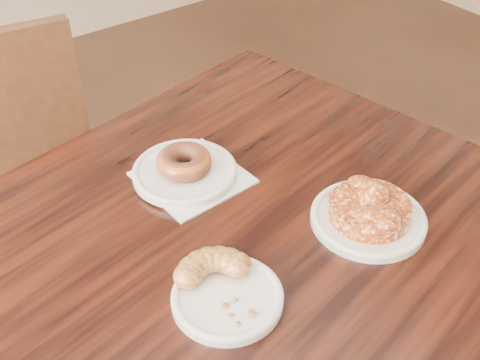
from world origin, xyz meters
TOP-DOWN VIEW (x-y plane):
  - napkin at (-0.03, 0.36)m, footprint 0.17×0.17m
  - plate_donut at (-0.04, 0.37)m, footprint 0.17×0.17m
  - plate_cruller at (-0.14, 0.12)m, footprint 0.15×0.15m
  - plate_fritter at (0.12, 0.11)m, footprint 0.18×0.18m
  - glazed_donut at (-0.04, 0.37)m, footprint 0.09×0.09m
  - apple_fritter at (0.12, 0.11)m, footprint 0.16×0.16m
  - cruller_fragment at (-0.14, 0.12)m, footprint 0.13×0.13m

SIDE VIEW (x-z plane):
  - napkin at x=-0.03m, z-range 0.75..0.75m
  - plate_cruller at x=-0.14m, z-range 0.75..0.76m
  - plate_fritter at x=0.12m, z-range 0.75..0.76m
  - plate_donut at x=-0.04m, z-range 0.75..0.77m
  - cruller_fragment at x=-0.14m, z-range 0.76..0.80m
  - apple_fritter at x=0.12m, z-range 0.76..0.80m
  - glazed_donut at x=-0.04m, z-range 0.77..0.80m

